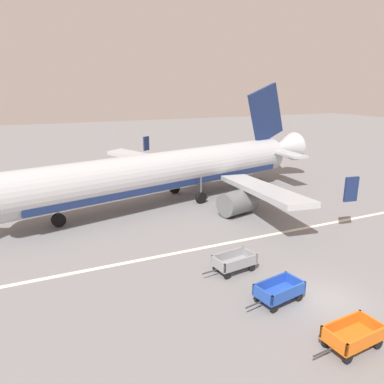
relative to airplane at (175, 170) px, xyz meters
The scene contains 6 objects.
ground_plane 20.02m from the airplane, 88.39° to the right, with size 220.00×220.00×0.00m, color slate.
apron_stripe 11.62m from the airplane, 87.16° to the right, with size 120.00×0.36×0.01m, color silver.
airplane is the anchor object (origin of this frame).
baggage_cart_nearest 23.21m from the airplane, 92.89° to the right, with size 3.59×1.56×1.07m.
baggage_cart_second_in_row 19.08m from the airplane, 95.54° to the right, with size 3.62×1.79×1.07m.
baggage_cart_third_in_row 15.36m from the airplane, 98.50° to the right, with size 3.61×1.69×1.07m.
Camera 1 is at (-13.57, -12.64, 10.83)m, focal length 34.45 mm.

